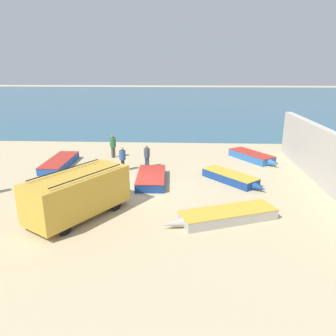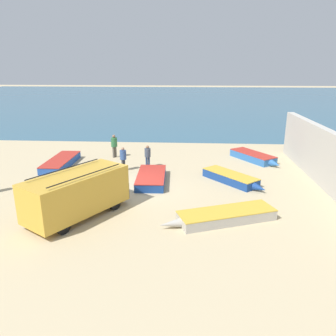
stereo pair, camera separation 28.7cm
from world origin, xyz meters
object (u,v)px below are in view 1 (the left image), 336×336
(fishing_rowboat_4, at_px, (232,178))
(fisherman_1, at_px, (147,154))
(fishing_rowboat_1, at_px, (253,157))
(fisherman_0, at_px, (122,157))
(fishing_rowboat_0, at_px, (151,177))
(fishing_rowboat_2, at_px, (225,216))
(fisherman_2, at_px, (113,144))
(parked_van, at_px, (79,193))
(fishing_rowboat_3, at_px, (60,162))

(fishing_rowboat_4, bearing_deg, fisherman_1, -157.49)
(fishing_rowboat_1, bearing_deg, fisherman_0, -105.65)
(fishing_rowboat_0, height_order, fishing_rowboat_2, fishing_rowboat_0)
(fishing_rowboat_0, bearing_deg, fisherman_2, 31.09)
(fishing_rowboat_4, bearing_deg, fisherman_2, -162.66)
(parked_van, xyz_separation_m, fisherman_2, (-0.57, 10.44, -0.10))
(fishing_rowboat_3, height_order, fishing_rowboat_4, fishing_rowboat_4)
(parked_van, xyz_separation_m, fisherman_0, (0.78, 7.15, -0.20))
(fishing_rowboat_2, xyz_separation_m, fishing_rowboat_4, (1.04, 5.33, 0.02))
(fishing_rowboat_2, height_order, fishing_rowboat_3, fishing_rowboat_3)
(parked_van, bearing_deg, fishing_rowboat_3, 58.58)
(fisherman_2, bearing_deg, fisherman_0, -22.17)
(fishing_rowboat_2, distance_m, fisherman_1, 9.33)
(fishing_rowboat_4, bearing_deg, fisherman_0, -146.21)
(fishing_rowboat_1, height_order, fishing_rowboat_2, fishing_rowboat_1)
(fishing_rowboat_3, xyz_separation_m, fisherman_2, (3.39, 2.33, 0.82))
(fishing_rowboat_2, bearing_deg, fishing_rowboat_1, -128.53)
(fishing_rowboat_4, bearing_deg, fishing_rowboat_2, -52.11)
(parked_van, height_order, fishing_rowboat_4, parked_van)
(parked_van, bearing_deg, fisherman_2, 35.72)
(fishing_rowboat_0, height_order, fisherman_0, fisherman_0)
(fishing_rowboat_1, bearing_deg, fisherman_2, -124.87)
(fishing_rowboat_2, distance_m, fisherman_2, 12.98)
(fishing_rowboat_0, distance_m, fishing_rowboat_2, 6.56)
(fishing_rowboat_0, xyz_separation_m, fisherman_2, (-3.51, 5.36, 0.82))
(fishing_rowboat_0, bearing_deg, fisherman_0, 44.31)
(fishing_rowboat_1, xyz_separation_m, fishing_rowboat_2, (-3.31, -10.35, -0.03))
(fisherman_2, bearing_deg, fishing_rowboat_3, -99.92)
(fishing_rowboat_2, relative_size, fisherman_1, 3.46)
(parked_van, bearing_deg, fisherman_1, 16.13)
(fishing_rowboat_2, relative_size, fisherman_0, 3.35)
(fishing_rowboat_1, height_order, fisherman_2, fisherman_2)
(fishing_rowboat_0, height_order, fisherman_1, fisherman_1)
(fishing_rowboat_2, bearing_deg, fishing_rowboat_3, -57.98)
(fishing_rowboat_3, relative_size, fisherman_2, 3.06)
(fisherman_2, bearing_deg, fishing_rowboat_0, -11.13)
(parked_van, relative_size, fisherman_0, 3.24)
(fishing_rowboat_4, relative_size, fisherman_2, 2.20)
(fisherman_0, bearing_deg, fishing_rowboat_4, -168.88)
(fishing_rowboat_2, xyz_separation_m, fisherman_2, (-7.48, 10.57, 0.83))
(fishing_rowboat_0, relative_size, fisherman_0, 2.87)
(parked_van, height_order, fishing_rowboat_1, parked_van)
(fisherman_0, bearing_deg, fishing_rowboat_3, 14.62)
(fishing_rowboat_2, bearing_deg, fisherman_0, -70.64)
(parked_van, bearing_deg, fishing_rowboat_4, -24.21)
(fisherman_0, bearing_deg, fishing_rowboat_0, 162.72)
(fishing_rowboat_0, bearing_deg, parked_van, 147.81)
(fishing_rowboat_0, relative_size, fishing_rowboat_2, 0.86)
(fisherman_1, height_order, fisherman_2, fisherman_2)
(fisherman_0, distance_m, fisherman_2, 3.56)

